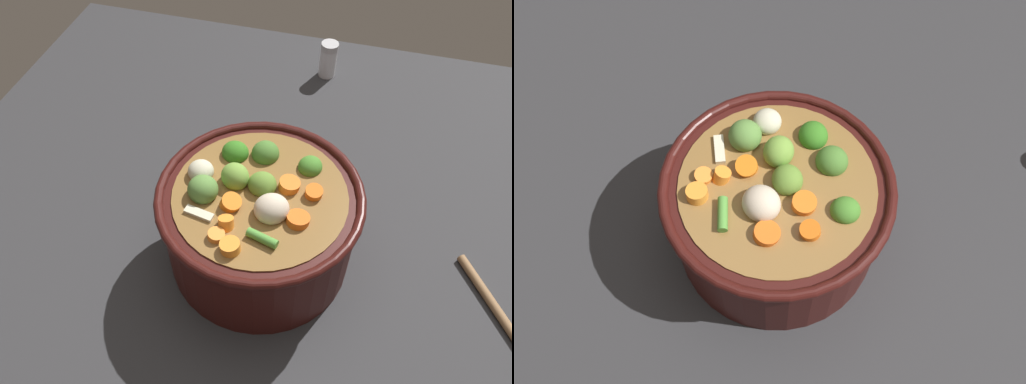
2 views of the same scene
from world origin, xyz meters
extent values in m
plane|color=#2D2D30|center=(0.00, 0.00, 0.00)|extent=(1.10, 1.10, 0.00)
cylinder|color=#38110F|center=(0.00, 0.00, 0.06)|extent=(0.25, 0.25, 0.13)
torus|color=#38110F|center=(0.00, 0.00, 0.13)|extent=(0.26, 0.26, 0.01)
cylinder|color=olive|center=(0.00, 0.00, 0.07)|extent=(0.22, 0.22, 0.12)
ellipsoid|color=#57863C|center=(0.02, -0.07, 0.14)|extent=(0.05, 0.05, 0.04)
ellipsoid|color=#6E9C3B|center=(-0.01, -0.04, 0.14)|extent=(0.05, 0.05, 0.03)
ellipsoid|color=olive|center=(-0.01, 0.00, 0.14)|extent=(0.04, 0.04, 0.03)
ellipsoid|color=#33761F|center=(-0.06, -0.05, 0.13)|extent=(0.04, 0.04, 0.03)
ellipsoid|color=#43812A|center=(-0.06, 0.05, 0.13)|extent=(0.04, 0.04, 0.03)
ellipsoid|color=#46782E|center=(-0.07, -0.01, 0.13)|extent=(0.05, 0.05, 0.03)
cylinder|color=orange|center=(0.03, 0.05, 0.13)|extent=(0.04, 0.03, 0.02)
cylinder|color=orange|center=(0.09, -0.01, 0.13)|extent=(0.03, 0.03, 0.02)
cylinder|color=orange|center=(0.07, -0.03, 0.13)|extent=(0.03, 0.03, 0.01)
cylinder|color=orange|center=(0.03, -0.03, 0.13)|extent=(0.03, 0.04, 0.03)
cylinder|color=orange|center=(-0.02, 0.03, 0.13)|extent=(0.03, 0.03, 0.02)
cylinder|color=orange|center=(-0.02, 0.06, 0.13)|extent=(0.03, 0.03, 0.02)
cylinder|color=orange|center=(0.06, -0.03, 0.13)|extent=(0.03, 0.02, 0.02)
ellipsoid|color=beige|center=(-0.01, -0.08, 0.14)|extent=(0.05, 0.05, 0.03)
ellipsoid|color=beige|center=(0.02, 0.02, 0.14)|extent=(0.05, 0.06, 0.03)
cylinder|color=#4E9237|center=(0.07, 0.02, 0.14)|extent=(0.02, 0.04, 0.01)
cube|color=beige|center=(0.05, -0.06, 0.13)|extent=(0.02, 0.04, 0.01)
cylinder|color=olive|center=(0.02, 0.33, 0.01)|extent=(0.18, 0.12, 0.01)
cylinder|color=silver|center=(-0.43, 0.02, 0.03)|extent=(0.03, 0.03, 0.06)
cylinder|color=#B7B7BC|center=(-0.43, 0.02, 0.06)|extent=(0.03, 0.03, 0.01)
camera|label=1|loc=(0.37, 0.10, 0.60)|focal=34.83mm
camera|label=2|loc=(0.09, 0.28, 0.64)|focal=37.91mm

